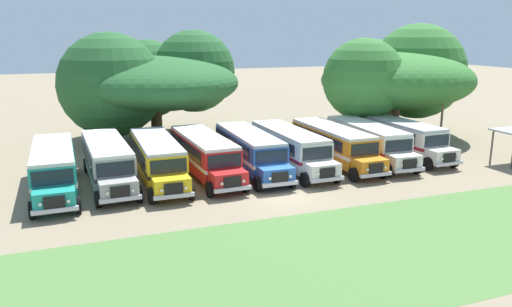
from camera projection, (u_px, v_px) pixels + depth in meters
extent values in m
plane|color=#84755B|center=(282.00, 195.00, 30.59)|extent=(220.00, 220.00, 0.00)
cube|color=#4C7538|center=(357.00, 252.00, 22.64)|extent=(80.00, 10.70, 0.01)
cube|color=teal|center=(54.00, 166.00, 31.45)|extent=(2.72, 9.26, 2.10)
cube|color=white|center=(54.00, 169.00, 31.49)|extent=(2.75, 9.28, 0.24)
cube|color=black|center=(74.00, 156.00, 32.06)|extent=(0.23, 8.00, 0.80)
cube|color=black|center=(32.00, 159.00, 31.15)|extent=(0.23, 8.00, 0.80)
cube|color=beige|center=(52.00, 149.00, 31.17)|extent=(2.64, 9.16, 0.22)
cube|color=teal|center=(54.00, 199.00, 26.79)|extent=(2.23, 1.45, 1.05)
cube|color=black|center=(54.00, 203.00, 26.12)|extent=(1.10, 0.13, 0.70)
cube|color=#B7B7BC|center=(55.00, 211.00, 26.19)|extent=(2.40, 0.26, 0.24)
cube|color=black|center=(53.00, 178.00, 27.15)|extent=(2.20, 0.11, 0.84)
cube|color=white|center=(54.00, 152.00, 35.64)|extent=(0.90, 0.08, 1.30)
sphere|color=#EAE5C6|center=(68.00, 201.00, 26.33)|extent=(0.20, 0.20, 0.20)
sphere|color=#EAE5C6|center=(40.00, 205.00, 25.82)|extent=(0.20, 0.20, 0.20)
cylinder|color=black|center=(78.00, 205.00, 27.44)|extent=(0.30, 1.01, 1.00)
cylinder|color=black|center=(32.00, 210.00, 26.58)|extent=(0.30, 1.01, 1.00)
cylinder|color=black|center=(74.00, 168.00, 34.84)|extent=(0.30, 1.01, 1.00)
cylinder|color=black|center=(37.00, 172.00, 33.98)|extent=(0.30, 1.01, 1.00)
cube|color=#9E9993|center=(107.00, 159.00, 33.17)|extent=(2.94, 9.31, 2.10)
cube|color=#282828|center=(107.00, 162.00, 33.21)|extent=(2.97, 9.33, 0.24)
cube|color=black|center=(125.00, 149.00, 33.81)|extent=(0.43, 7.99, 0.80)
cube|color=black|center=(86.00, 153.00, 32.84)|extent=(0.43, 7.99, 0.80)
cube|color=silver|center=(106.00, 143.00, 32.90)|extent=(2.86, 9.21, 0.22)
cube|color=#9E9993|center=(118.00, 189.00, 28.56)|extent=(2.27, 1.50, 1.05)
cube|color=black|center=(120.00, 192.00, 27.90)|extent=(1.10, 0.15, 0.70)
cube|color=#B7B7BC|center=(121.00, 199.00, 27.96)|extent=(2.41, 0.32, 0.24)
cube|color=black|center=(116.00, 169.00, 28.92)|extent=(2.20, 0.17, 0.84)
cube|color=#282828|center=(100.00, 147.00, 37.33)|extent=(0.90, 0.10, 1.30)
sphere|color=#EAE5C6|center=(133.00, 191.00, 28.12)|extent=(0.20, 0.20, 0.20)
sphere|color=#EAE5C6|center=(108.00, 194.00, 27.59)|extent=(0.20, 0.20, 0.20)
cylinder|color=black|center=(139.00, 194.00, 29.24)|extent=(0.33, 1.01, 1.00)
cylinder|color=black|center=(98.00, 199.00, 28.32)|extent=(0.33, 1.01, 1.00)
cylinder|color=black|center=(120.00, 162.00, 36.56)|extent=(0.33, 1.01, 1.00)
cylinder|color=black|center=(86.00, 165.00, 35.65)|extent=(0.33, 1.01, 1.00)
cube|color=yellow|center=(157.00, 157.00, 33.82)|extent=(2.52, 9.21, 2.10)
cube|color=black|center=(157.00, 159.00, 33.86)|extent=(2.55, 9.23, 0.24)
cube|color=black|center=(174.00, 147.00, 34.40)|extent=(0.06, 8.00, 0.80)
cube|color=black|center=(137.00, 150.00, 33.54)|extent=(0.06, 8.00, 0.80)
cube|color=#B2B2B7|center=(156.00, 140.00, 33.54)|extent=(2.44, 9.11, 0.22)
cube|color=yellow|center=(171.00, 186.00, 29.11)|extent=(2.20, 1.41, 1.05)
cube|color=black|center=(174.00, 189.00, 28.43)|extent=(1.10, 0.10, 0.70)
cube|color=#B7B7BC|center=(174.00, 196.00, 28.50)|extent=(2.40, 0.21, 0.24)
cube|color=black|center=(169.00, 166.00, 29.48)|extent=(2.20, 0.07, 0.84)
cube|color=black|center=(147.00, 144.00, 38.05)|extent=(0.90, 0.06, 1.30)
sphere|color=#EAE5C6|center=(186.00, 188.00, 28.62)|extent=(0.20, 0.20, 0.20)
sphere|color=#EAE5C6|center=(162.00, 190.00, 28.15)|extent=(0.20, 0.20, 0.20)
cylinder|color=black|center=(191.00, 191.00, 29.73)|extent=(0.28, 1.00, 1.00)
cylinder|color=black|center=(151.00, 196.00, 28.92)|extent=(0.28, 1.00, 1.00)
cylinder|color=black|center=(167.00, 160.00, 37.20)|extent=(0.28, 1.00, 1.00)
cylinder|color=black|center=(135.00, 163.00, 36.40)|extent=(0.28, 1.00, 1.00)
cube|color=red|center=(203.00, 153.00, 34.99)|extent=(2.92, 9.31, 2.10)
cube|color=white|center=(203.00, 155.00, 35.03)|extent=(2.95, 9.33, 0.24)
cube|color=black|center=(219.00, 144.00, 35.62)|extent=(0.41, 7.99, 0.80)
cube|color=black|center=(185.00, 147.00, 34.66)|extent=(0.41, 7.99, 0.80)
cube|color=silver|center=(203.00, 137.00, 34.71)|extent=(2.83, 9.20, 0.22)
cube|color=red|center=(228.00, 179.00, 30.37)|extent=(2.26, 1.50, 1.05)
cube|color=black|center=(233.00, 182.00, 29.71)|extent=(1.10, 0.15, 0.70)
cube|color=#B7B7BC|center=(233.00, 189.00, 29.77)|extent=(2.41, 0.31, 0.24)
cube|color=black|center=(225.00, 161.00, 30.73)|extent=(2.20, 0.16, 0.84)
cube|color=white|center=(186.00, 141.00, 39.15)|extent=(0.90, 0.10, 1.30)
sphere|color=#EAE5C6|center=(244.00, 181.00, 29.93)|extent=(0.20, 0.20, 0.20)
sphere|color=#EAE5C6|center=(222.00, 184.00, 29.40)|extent=(0.20, 0.20, 0.20)
cylinder|color=black|center=(246.00, 185.00, 31.04)|extent=(0.33, 1.01, 1.00)
cylinder|color=black|center=(210.00, 189.00, 30.13)|extent=(0.33, 1.01, 1.00)
cylinder|color=black|center=(207.00, 156.00, 38.38)|extent=(0.33, 1.01, 1.00)
cylinder|color=black|center=(177.00, 159.00, 37.47)|extent=(0.33, 1.01, 1.00)
cube|color=#23519E|center=(249.00, 149.00, 36.12)|extent=(2.58, 9.22, 2.10)
cube|color=silver|center=(249.00, 151.00, 36.16)|extent=(2.61, 9.24, 0.24)
cube|color=black|center=(263.00, 140.00, 36.70)|extent=(0.11, 8.00, 0.80)
cube|color=black|center=(231.00, 143.00, 35.86)|extent=(0.11, 8.00, 0.80)
cube|color=#B2B2B7|center=(249.00, 134.00, 35.85)|extent=(2.50, 9.12, 0.22)
cube|color=#23519E|center=(276.00, 175.00, 31.41)|extent=(2.21, 1.42, 1.05)
cube|color=black|center=(280.00, 177.00, 30.73)|extent=(1.10, 0.11, 0.70)
cube|color=#B7B7BC|center=(280.00, 184.00, 30.79)|extent=(2.40, 0.22, 0.24)
cube|color=black|center=(272.00, 157.00, 31.78)|extent=(2.20, 0.08, 0.84)
cube|color=silver|center=(231.00, 138.00, 40.37)|extent=(0.90, 0.07, 1.30)
sphere|color=#EAE5C6|center=(291.00, 176.00, 30.91)|extent=(0.20, 0.20, 0.20)
sphere|color=#EAE5C6|center=(270.00, 179.00, 30.45)|extent=(0.20, 0.20, 0.20)
cylinder|color=black|center=(292.00, 180.00, 32.02)|extent=(0.29, 1.00, 1.00)
cylinder|color=black|center=(258.00, 184.00, 31.23)|extent=(0.29, 1.00, 1.00)
cylinder|color=black|center=(251.00, 152.00, 39.51)|extent=(0.29, 1.00, 1.00)
cylinder|color=black|center=(222.00, 155.00, 38.72)|extent=(0.29, 1.00, 1.00)
cube|color=silver|center=(288.00, 146.00, 37.03)|extent=(2.64, 9.24, 2.10)
cube|color=maroon|center=(288.00, 148.00, 37.07)|extent=(2.67, 9.26, 0.24)
cube|color=black|center=(302.00, 138.00, 37.63)|extent=(0.17, 8.00, 0.80)
cube|color=black|center=(271.00, 140.00, 36.74)|extent=(0.17, 8.00, 0.80)
cube|color=beige|center=(289.00, 131.00, 36.76)|extent=(2.56, 9.14, 0.22)
cube|color=silver|center=(322.00, 170.00, 32.36)|extent=(2.22, 1.43, 1.05)
cube|color=black|center=(327.00, 173.00, 31.68)|extent=(1.10, 0.12, 0.70)
cube|color=#B7B7BC|center=(328.00, 180.00, 31.75)|extent=(2.40, 0.24, 0.24)
cube|color=black|center=(318.00, 153.00, 32.72)|extent=(2.20, 0.09, 0.84)
cube|color=maroon|center=(265.00, 136.00, 41.24)|extent=(0.90, 0.07, 1.30)
sphere|color=#EAE5C6|center=(337.00, 172.00, 31.88)|extent=(0.20, 0.20, 0.20)
sphere|color=#EAE5C6|center=(318.00, 174.00, 31.39)|extent=(0.20, 0.20, 0.20)
cylinder|color=black|center=(337.00, 176.00, 33.00)|extent=(0.30, 1.00, 1.00)
cylinder|color=black|center=(305.00, 180.00, 32.15)|extent=(0.30, 1.00, 1.00)
cylinder|color=black|center=(286.00, 150.00, 40.42)|extent=(0.30, 1.00, 1.00)
cylinder|color=black|center=(259.00, 152.00, 39.58)|extent=(0.30, 1.00, 1.00)
cube|color=orange|center=(332.00, 143.00, 38.13)|extent=(2.58, 9.22, 2.10)
cube|color=white|center=(332.00, 145.00, 38.17)|extent=(2.61, 9.24, 0.24)
cube|color=black|center=(344.00, 135.00, 38.72)|extent=(0.11, 8.00, 0.80)
cube|color=black|center=(316.00, 137.00, 37.84)|extent=(0.11, 8.00, 0.80)
cube|color=beige|center=(332.00, 128.00, 37.85)|extent=(2.50, 9.12, 0.22)
cube|color=orange|center=(370.00, 166.00, 33.44)|extent=(2.21, 1.42, 1.05)
cube|color=black|center=(376.00, 168.00, 32.76)|extent=(1.10, 0.11, 0.70)
cube|color=#B7B7BC|center=(376.00, 175.00, 32.83)|extent=(2.40, 0.22, 0.24)
cube|color=black|center=(365.00, 149.00, 33.80)|extent=(2.20, 0.08, 0.84)
cube|color=white|center=(305.00, 133.00, 42.34)|extent=(0.90, 0.07, 1.30)
sphere|color=#EAE5C6|center=(385.00, 168.00, 32.96)|extent=(0.20, 0.20, 0.20)
sphere|color=#EAE5C6|center=(368.00, 170.00, 32.48)|extent=(0.20, 0.20, 0.20)
cylinder|color=black|center=(383.00, 171.00, 34.07)|extent=(0.29, 1.00, 1.00)
cylinder|color=black|center=(353.00, 175.00, 33.24)|extent=(0.29, 1.00, 1.00)
cylinder|color=black|center=(326.00, 147.00, 41.51)|extent=(0.29, 1.00, 1.00)
cylinder|color=black|center=(301.00, 149.00, 40.68)|extent=(0.29, 1.00, 1.00)
cube|color=silver|center=(366.00, 140.00, 39.33)|extent=(2.91, 9.30, 2.10)
cube|color=red|center=(365.00, 142.00, 39.37)|extent=(2.94, 9.32, 0.24)
cube|color=black|center=(378.00, 132.00, 39.87)|extent=(0.40, 7.99, 0.80)
cube|color=black|center=(350.00, 134.00, 39.12)|extent=(0.40, 7.99, 0.80)
cube|color=silver|center=(366.00, 125.00, 39.06)|extent=(2.82, 9.20, 0.22)
cube|color=silver|center=(404.00, 162.00, 34.56)|extent=(2.26, 1.50, 1.05)
cube|color=black|center=(410.00, 164.00, 33.87)|extent=(1.10, 0.15, 0.70)
cube|color=#B7B7BC|center=(410.00, 170.00, 33.93)|extent=(2.41, 0.31, 0.24)
cube|color=black|center=(399.00, 146.00, 34.93)|extent=(2.20, 0.16, 0.84)
cube|color=red|center=(339.00, 130.00, 43.63)|extent=(0.90, 0.10, 1.30)
sphere|color=#EAE5C6|center=(419.00, 163.00, 34.03)|extent=(0.20, 0.20, 0.20)
sphere|color=#EAE5C6|center=(402.00, 165.00, 33.61)|extent=(0.20, 0.20, 0.20)
cylinder|color=black|center=(417.00, 167.00, 35.13)|extent=(0.32, 1.01, 1.00)
cylinder|color=black|center=(387.00, 170.00, 34.42)|extent=(0.32, 1.01, 1.00)
cylinder|color=black|center=(359.00, 144.00, 42.71)|extent=(0.32, 1.01, 1.00)
cylinder|color=black|center=(335.00, 145.00, 42.00)|extent=(0.32, 1.01, 1.00)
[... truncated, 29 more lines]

